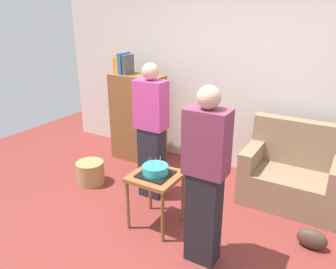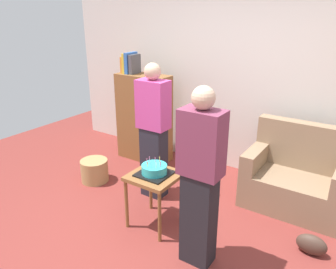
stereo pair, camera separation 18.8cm
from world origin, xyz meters
The scene contains 10 objects.
ground_plane centered at (0.00, 0.00, 0.00)m, with size 8.00×8.00×0.00m, color maroon.
wall_back centered at (0.00, 2.05, 1.35)m, with size 6.00×0.10×2.70m, color silver.
couch centered at (0.88, 1.47, 0.34)m, with size 1.10×0.70×0.96m.
bookshelf centered at (-1.39, 1.55, 0.67)m, with size 0.80×0.36×1.60m.
side_table centered at (-0.26, 0.26, 0.50)m, with size 0.48×0.48×0.59m.
birthday_cake centered at (-0.26, 0.26, 0.64)m, with size 0.32×0.32×0.17m.
person_blowing_candles centered at (-0.62, 0.75, 0.83)m, with size 0.36×0.22×1.63m.
person_holding_cake centered at (0.39, 0.04, 0.83)m, with size 0.36×0.22×1.63m.
wicker_basket centered at (-1.49, 0.58, 0.15)m, with size 0.36×0.36×0.30m, color #A88451.
handbag centered at (1.24, 0.70, 0.10)m, with size 0.28×0.14×0.20m, color #473328.
Camera 2 is at (1.52, -2.14, 2.16)m, focal length 35.17 mm.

